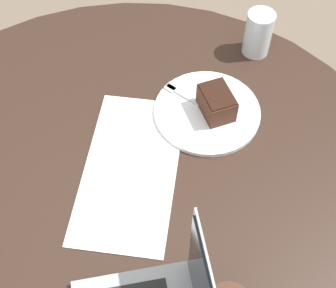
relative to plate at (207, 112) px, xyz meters
name	(u,v)px	position (x,y,z in m)	size (l,w,h in m)	color
dining_table	(127,219)	(-0.27, 0.16, -0.10)	(1.35, 1.35, 0.74)	black
paper_document	(131,168)	(-0.19, 0.16, 0.00)	(0.42, 0.22, 0.00)	white
plate	(207,112)	(0.00, 0.00, 0.00)	(0.27, 0.27, 0.01)	silver
cake_slice	(217,103)	(0.00, -0.02, 0.04)	(0.12, 0.11, 0.07)	#472619
fork	(187,97)	(0.03, 0.05, 0.01)	(0.10, 0.16, 0.00)	silver
water_glass	(258,33)	(0.24, -0.11, 0.06)	(0.07, 0.07, 0.13)	silver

